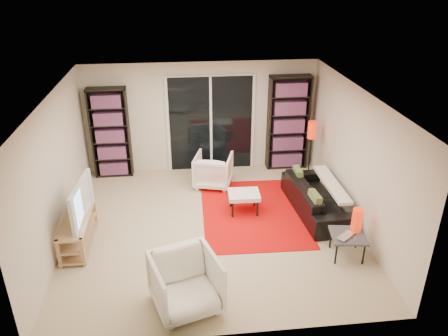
{
  "coord_description": "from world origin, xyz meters",
  "views": [
    {
      "loc": [
        -0.51,
        -6.55,
        4.28
      ],
      "look_at": [
        0.25,
        0.3,
        1.0
      ],
      "focal_mm": 35.0,
      "sensor_mm": 36.0,
      "label": 1
    }
  ],
  "objects": [
    {
      "name": "rug",
      "position": [
        0.8,
        0.39,
        0.01
      ],
      "size": [
        1.94,
        2.59,
        0.01
      ],
      "primitive_type": "cube",
      "rotation": [
        0.0,
        0.0,
        -0.03
      ],
      "color": "red",
      "rests_on": "floor"
    },
    {
      "name": "wall_left",
      "position": [
        -2.5,
        0.0,
        1.2
      ],
      "size": [
        0.02,
        5.0,
        2.4
      ],
      "primitive_type": "cube",
      "color": "beige",
      "rests_on": "ground"
    },
    {
      "name": "laptop",
      "position": [
        2.03,
        -1.17,
        0.41
      ],
      "size": [
        0.41,
        0.39,
        0.03
      ],
      "primitive_type": "imported",
      "rotation": [
        0.0,
        0.0,
        0.66
      ],
      "color": "silver",
      "rests_on": "side_table"
    },
    {
      "name": "tv",
      "position": [
        -2.21,
        -0.28,
        0.82
      ],
      "size": [
        0.24,
        1.12,
        0.64
      ],
      "primitive_type": "imported",
      "rotation": [
        0.0,
        0.0,
        1.48
      ],
      "color": "black",
      "rests_on": "tv_stand"
    },
    {
      "name": "sofa",
      "position": [
        1.98,
        0.32,
        0.28
      ],
      "size": [
        0.89,
        1.99,
        0.57
      ],
      "primitive_type": "imported",
      "rotation": [
        0.0,
        0.0,
        1.64
      ],
      "color": "black",
      "rests_on": "floor"
    },
    {
      "name": "sliding_door",
      "position": [
        0.2,
        2.46,
        1.05
      ],
      "size": [
        1.92,
        0.08,
        2.16
      ],
      "color": "white",
      "rests_on": "ground"
    },
    {
      "name": "table_lamp",
      "position": [
        2.22,
        -0.97,
        0.59
      ],
      "size": [
        0.17,
        0.17,
        0.38
      ],
      "primitive_type": "cylinder",
      "color": "red",
      "rests_on": "side_table"
    },
    {
      "name": "armchair_back",
      "position": [
        0.17,
        1.59,
        0.34
      ],
      "size": [
        0.91,
        0.93,
        0.69
      ],
      "primitive_type": "imported",
      "rotation": [
        0.0,
        0.0,
        2.86
      ],
      "color": "white",
      "rests_on": "floor"
    },
    {
      "name": "wall_back",
      "position": [
        0.0,
        2.5,
        1.2
      ],
      "size": [
        5.0,
        0.02,
        2.4
      ],
      "primitive_type": "cube",
      "color": "beige",
      "rests_on": "ground"
    },
    {
      "name": "side_table",
      "position": [
        2.06,
        -1.08,
        0.36
      ],
      "size": [
        0.6,
        0.6,
        0.4
      ],
      "color": "#45454A",
      "rests_on": "floor"
    },
    {
      "name": "floor_lamp",
      "position": [
        2.21,
        1.6,
        1.01
      ],
      "size": [
        0.2,
        0.2,
        1.33
      ],
      "color": "black",
      "rests_on": "floor"
    },
    {
      "name": "floor",
      "position": [
        0.0,
        0.0,
        0.0
      ],
      "size": [
        5.0,
        5.0,
        0.0
      ],
      "primitive_type": "plane",
      "color": "tan",
      "rests_on": "ground"
    },
    {
      "name": "armchair_front",
      "position": [
        -0.51,
        -1.93,
        0.4
      ],
      "size": [
        1.07,
        1.08,
        0.79
      ],
      "primitive_type": "imported",
      "rotation": [
        0.0,
        0.0,
        0.3
      ],
      "color": "white",
      "rests_on": "floor"
    },
    {
      "name": "tv_stand",
      "position": [
        -2.23,
        -0.28,
        0.26
      ],
      "size": [
        0.41,
        1.29,
        0.5
      ],
      "color": "tan",
      "rests_on": "floor"
    },
    {
      "name": "bookshelf_right",
      "position": [
        1.9,
        2.33,
        1.05
      ],
      "size": [
        0.9,
        0.3,
        2.1
      ],
      "color": "black",
      "rests_on": "ground"
    },
    {
      "name": "wall_right",
      "position": [
        2.5,
        0.0,
        1.2
      ],
      "size": [
        0.02,
        5.0,
        2.4
      ],
      "primitive_type": "cube",
      "color": "beige",
      "rests_on": "ground"
    },
    {
      "name": "bookshelf_left",
      "position": [
        -1.95,
        2.33,
        0.98
      ],
      "size": [
        0.8,
        0.3,
        1.95
      ],
      "color": "black",
      "rests_on": "ground"
    },
    {
      "name": "ceiling",
      "position": [
        0.0,
        0.0,
        2.4
      ],
      "size": [
        5.0,
        5.0,
        0.02
      ],
      "primitive_type": "cube",
      "color": "white",
      "rests_on": "wall_back"
    },
    {
      "name": "ottoman",
      "position": [
        0.64,
        0.44,
        0.35
      ],
      "size": [
        0.59,
        0.49,
        0.4
      ],
      "color": "white",
      "rests_on": "floor"
    },
    {
      "name": "wall_front",
      "position": [
        0.0,
        -2.5,
        1.2
      ],
      "size": [
        5.0,
        0.02,
        2.4
      ],
      "primitive_type": "cube",
      "color": "beige",
      "rests_on": "ground"
    }
  ]
}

